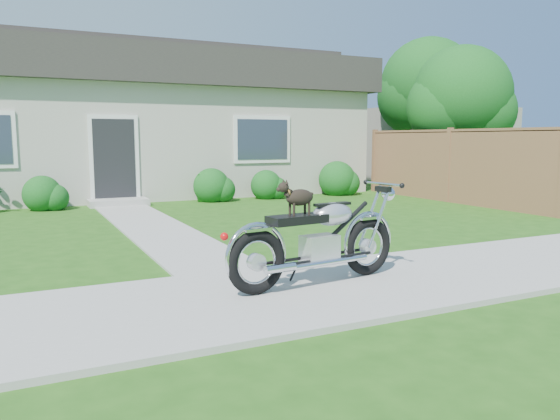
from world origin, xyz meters
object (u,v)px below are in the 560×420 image
object	(u,v)px
potted_plant_right	(203,187)
motorcycle_with_dog	(319,238)
fence	(449,165)
tree_far	(432,90)
tree_near	(467,100)
house	(147,121)

from	to	relation	value
potted_plant_right	motorcycle_with_dog	world-z (taller)	motorcycle_with_dog
fence	tree_far	distance (m)	6.41
tree_near	fence	bearing A→B (deg)	-144.38
fence	potted_plant_right	bearing A→B (deg)	153.69
tree_near	tree_far	size ratio (longest dim) A/B	0.82
tree_near	potted_plant_right	bearing A→B (deg)	167.84
potted_plant_right	motorcycle_with_dog	bearing A→B (deg)	-99.37
house	tree_far	size ratio (longest dim) A/B	2.43
potted_plant_right	motorcycle_with_dog	distance (m)	8.56
fence	motorcycle_with_dog	size ratio (longest dim) A/B	2.98
fence	tree_far	world-z (taller)	tree_far
house	motorcycle_with_dog	xyz separation A→B (m)	(-0.76, -11.89, -1.61)
house	tree_near	bearing A→B (deg)	-32.17
tree_near	house	bearing A→B (deg)	147.83
tree_far	motorcycle_with_dog	bearing A→B (deg)	-135.42
house	tree_near	distance (m)	9.47
tree_near	potted_plant_right	world-z (taller)	tree_near
tree_near	motorcycle_with_dog	size ratio (longest dim) A/B	1.92
tree_near	motorcycle_with_dog	world-z (taller)	tree_near
potted_plant_right	motorcycle_with_dog	xyz separation A→B (m)	(-1.39, -8.45, 0.16)
tree_far	motorcycle_with_dog	world-z (taller)	tree_far
tree_near	potted_plant_right	size ratio (longest dim) A/B	5.54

